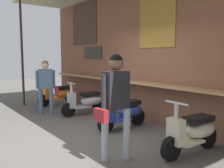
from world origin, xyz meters
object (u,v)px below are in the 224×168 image
Objects in this scene: scooter_orange at (60,94)px; shopper_browsing at (46,82)px; scooter_silver at (87,101)px; scooter_blue at (125,112)px; scooter_cream at (194,131)px; shopper_with_handbag at (115,96)px.

shopper_browsing is (1.12, -0.94, 0.57)m from scooter_orange.
scooter_silver is at bearing 92.76° from scooter_orange.
scooter_orange is 1.82m from scooter_silver.
scooter_orange is 1.00× the size of scooter_blue.
scooter_orange is 1.00× the size of scooter_silver.
shopper_browsing is at bearing -75.04° from scooter_cream.
scooter_cream is 4.48m from shopper_browsing.
scooter_cream is at bearing -148.62° from shopper_browsing.
scooter_orange and scooter_silver have the same top height.
scooter_blue is at bearing -87.29° from scooter_cream.
shopper_with_handbag is at bearing 42.77° from scooter_blue.
scooter_silver is at bearing -107.47° from shopper_browsing.
scooter_orange is 1.00× the size of scooter_cream.
scooter_blue and scooter_cream have the same top height.
scooter_orange is at bearing -91.91° from scooter_blue.
scooter_cream is 0.80× the size of shopper_with_handbag.
scooter_orange is at bearing -87.29° from scooter_cream.
scooter_orange is 5.46m from scooter_cream.
scooter_orange is at bearing 162.10° from shopper_with_handbag.
shopper_browsing reaches higher than scooter_cream.
scooter_blue is at bearing 92.76° from scooter_orange.
scooter_silver is 0.88× the size of shopper_browsing.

